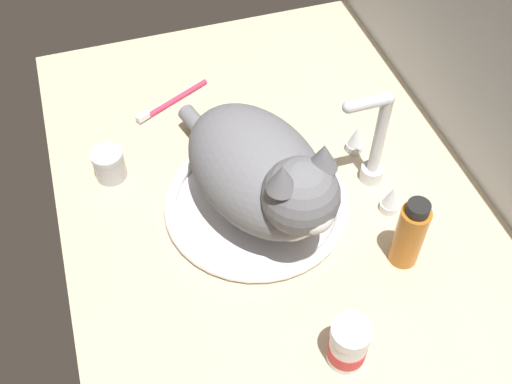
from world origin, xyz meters
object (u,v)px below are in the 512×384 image
(faucet, at_px, (374,150))
(pill_bottle, at_px, (348,345))
(sink_basin, at_px, (256,204))
(cat, at_px, (264,175))
(amber_bottle, at_px, (410,234))
(metal_jar, at_px, (109,165))
(toothbrush, at_px, (171,102))

(faucet, bearing_deg, pill_bottle, -29.65)
(pill_bottle, bearing_deg, sink_basin, -172.80)
(cat, bearing_deg, amber_bottle, 51.71)
(sink_basin, height_order, metal_jar, metal_jar)
(metal_jar, height_order, pill_bottle, pill_bottle)
(sink_basin, xyz_separation_m, metal_jar, (-0.15, -0.22, 0.02))
(sink_basin, height_order, toothbrush, sink_basin)
(toothbrush, bearing_deg, sink_basin, 15.32)
(amber_bottle, bearing_deg, cat, -128.29)
(amber_bottle, xyz_separation_m, pill_bottle, (0.13, -0.15, -0.02))
(sink_basin, relative_size, toothbrush, 1.97)
(pill_bottle, relative_size, toothbrush, 0.54)
(amber_bottle, height_order, metal_jar, amber_bottle)
(cat, bearing_deg, sink_basin, -163.99)
(sink_basin, relative_size, metal_jar, 5.49)
(cat, relative_size, pill_bottle, 4.75)
(faucet, bearing_deg, toothbrush, -135.85)
(sink_basin, xyz_separation_m, toothbrush, (-0.30, -0.08, -0.00))
(amber_bottle, relative_size, metal_jar, 2.37)
(faucet, height_order, cat, cat)
(sink_basin, distance_m, toothbrush, 0.31)
(faucet, relative_size, cat, 0.49)
(metal_jar, xyz_separation_m, pill_bottle, (0.45, 0.26, 0.01))
(faucet, distance_m, amber_bottle, 0.17)
(toothbrush, bearing_deg, cat, 15.37)
(faucet, distance_m, pill_bottle, 0.35)
(metal_jar, bearing_deg, toothbrush, 137.05)
(amber_bottle, bearing_deg, pill_bottle, -49.94)
(pill_bottle, bearing_deg, amber_bottle, 130.06)
(sink_basin, xyz_separation_m, faucet, (0.00, 0.21, 0.07))
(sink_basin, height_order, faucet, faucet)
(sink_basin, relative_size, pill_bottle, 3.65)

